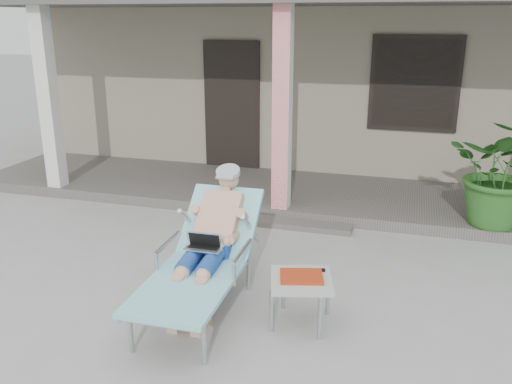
% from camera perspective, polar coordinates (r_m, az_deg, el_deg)
% --- Properties ---
extents(ground, '(60.00, 60.00, 0.00)m').
position_cam_1_polar(ground, '(5.52, -2.79, -10.20)').
color(ground, '#9E9E99').
rests_on(ground, ground).
extents(house, '(10.40, 5.40, 3.30)m').
position_cam_1_polar(house, '(11.24, 8.15, 12.97)').
color(house, gray).
rests_on(house, ground).
extents(porch_deck, '(10.00, 2.00, 0.15)m').
position_cam_1_polar(porch_deck, '(8.16, 4.04, -0.15)').
color(porch_deck, '#605B56').
rests_on(porch_deck, ground).
extents(porch_overhang, '(10.00, 2.30, 2.85)m').
position_cam_1_polar(porch_overhang, '(7.71, 4.41, 19.27)').
color(porch_overhang, silver).
rests_on(porch_overhang, porch_deck).
extents(porch_step, '(2.00, 0.30, 0.07)m').
position_cam_1_polar(porch_step, '(7.12, 2.04, -3.19)').
color(porch_step, '#605B56').
rests_on(porch_step, ground).
extents(lounger, '(0.76, 1.95, 1.26)m').
position_cam_1_polar(lounger, '(4.99, -5.32, -3.58)').
color(lounger, '#B7B7BC').
rests_on(lounger, ground).
extents(side_table, '(0.64, 0.64, 0.47)m').
position_cam_1_polar(side_table, '(4.79, 4.79, -9.47)').
color(side_table, '#AAAAA5').
rests_on(side_table, ground).
extents(potted_palm, '(1.46, 1.36, 1.34)m').
position_cam_1_polar(potted_palm, '(7.16, 24.64, 1.88)').
color(potted_palm, '#26591E').
rests_on(potted_palm, porch_deck).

